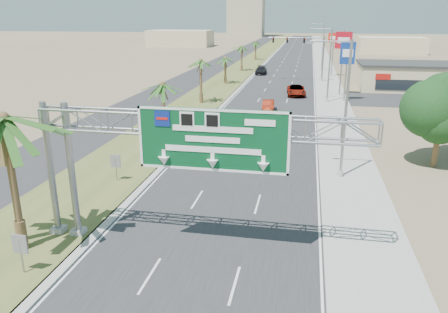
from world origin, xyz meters
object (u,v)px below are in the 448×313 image
at_px(sign_gantry, 183,135).
at_px(car_right_lane, 296,91).
at_px(palm_near, 3,119).
at_px(signal_mast, 312,54).
at_px(car_far, 261,70).
at_px(pole_sign_blue, 347,56).
at_px(store_building, 417,77).
at_px(car_mid_lane, 268,106).
at_px(pole_sign_red_far, 334,41).
at_px(car_left_lane, 241,121).
at_px(pole_sign_red_near, 343,44).

bearing_deg(sign_gantry, car_right_lane, 84.90).
height_order(palm_near, signal_mast, palm_near).
bearing_deg(car_far, sign_gantry, -88.61).
bearing_deg(pole_sign_blue, store_building, 46.22).
height_order(sign_gantry, signal_mast, signal_mast).
xyz_separation_m(store_building, car_mid_lane, (-21.99, -21.33, -1.31)).
bearing_deg(car_far, palm_near, -95.09).
bearing_deg(car_right_lane, palm_near, -108.86).
relative_size(signal_mast, car_mid_lane, 2.44).
bearing_deg(pole_sign_red_far, pole_sign_blue, -88.54).
relative_size(store_building, car_left_lane, 3.56).
height_order(store_building, car_left_lane, store_building).
bearing_deg(palm_near, car_far, 86.56).
xyz_separation_m(palm_near, pole_sign_red_near, (18.72, 50.10, 0.57)).
distance_m(signal_mast, car_far, 13.93).
bearing_deg(car_left_lane, car_far, 97.40).
height_order(store_building, pole_sign_red_near, pole_sign_red_near).
bearing_deg(signal_mast, car_mid_lane, -100.71).
bearing_deg(signal_mast, car_far, 138.63).
relative_size(car_left_lane, pole_sign_red_near, 0.53).
distance_m(store_building, car_left_lane, 39.06).
bearing_deg(pole_sign_red_far, car_far, 174.99).
relative_size(palm_near, pole_sign_blue, 1.00).
bearing_deg(sign_gantry, palm_near, -166.68).
height_order(car_left_lane, pole_sign_red_near, pole_sign_red_near).
distance_m(signal_mast, store_building, 18.08).
bearing_deg(car_far, pole_sign_red_near, -59.33).
height_order(palm_near, car_mid_lane, palm_near).
relative_size(palm_near, pole_sign_red_near, 0.88).
xyz_separation_m(sign_gantry, pole_sign_red_far, (10.26, 69.62, 0.68)).
bearing_deg(sign_gantry, pole_sign_blue, 75.87).
bearing_deg(store_building, car_far, 151.15).
xyz_separation_m(palm_near, store_building, (31.20, 58.00, -4.93)).
distance_m(sign_gantry, palm_near, 8.41).
xyz_separation_m(sign_gantry, store_building, (23.06, 56.07, -4.06)).
distance_m(store_building, car_mid_lane, 30.66).
distance_m(signal_mast, car_right_lane, 16.04).
bearing_deg(pole_sign_red_far, sign_gantry, -98.38).
xyz_separation_m(car_mid_lane, pole_sign_blue, (9.85, 8.66, 5.58)).
bearing_deg(car_mid_lane, pole_sign_red_near, 50.87).
bearing_deg(palm_near, pole_sign_red_near, 69.52).
relative_size(car_far, pole_sign_red_near, 0.56).
xyz_separation_m(car_right_lane, pole_sign_red_far, (6.09, 22.95, 5.96)).
bearing_deg(car_left_lane, store_building, 55.92).
height_order(car_left_lane, pole_sign_blue, pole_sign_blue).
distance_m(signal_mast, car_left_lane, 37.67).
distance_m(car_far, pole_sign_red_far, 15.28).
bearing_deg(sign_gantry, car_mid_lane, 88.23).
bearing_deg(sign_gantry, car_left_lane, 92.12).
height_order(signal_mast, car_right_lane, signal_mast).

